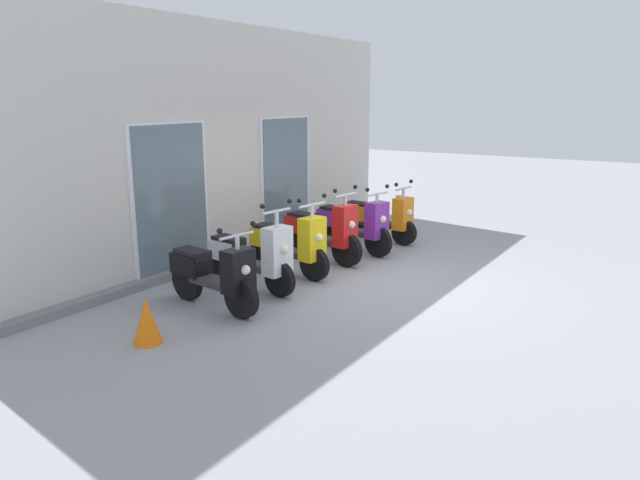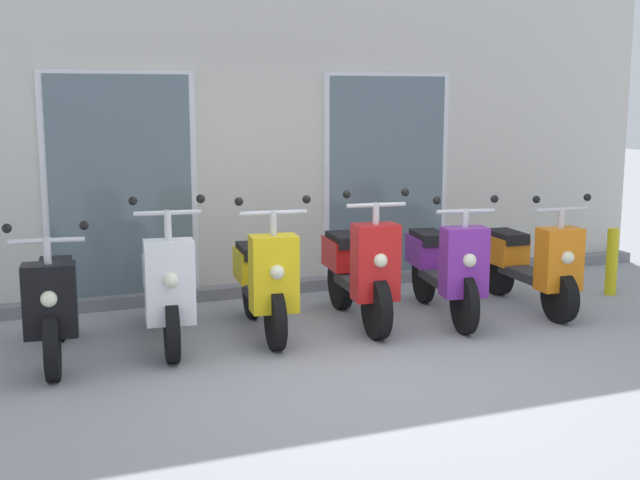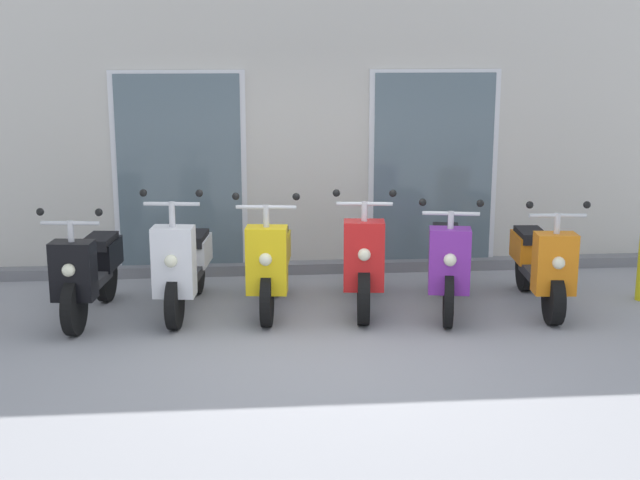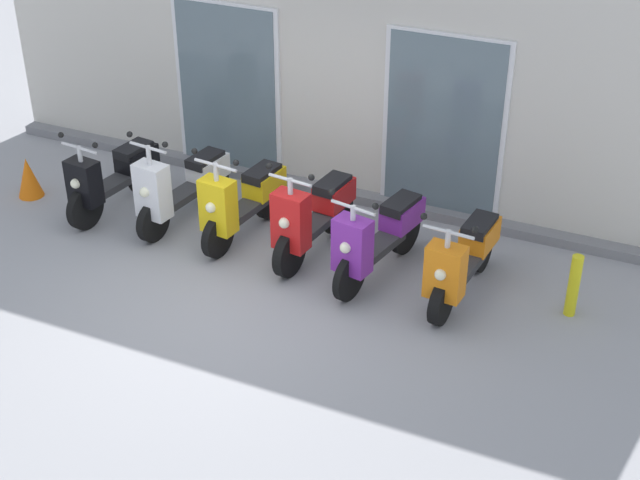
% 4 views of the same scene
% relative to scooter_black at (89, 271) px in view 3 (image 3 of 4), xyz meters
% --- Properties ---
extents(ground_plane, '(40.00, 40.00, 0.00)m').
position_rel_scooter_black_xyz_m(ground_plane, '(2.22, -1.14, -0.46)').
color(ground_plane, '#939399').
extents(storefront_facade, '(9.50, 0.50, 3.81)m').
position_rel_scooter_black_xyz_m(storefront_facade, '(2.22, 1.68, 1.38)').
color(storefront_facade, beige).
rests_on(storefront_facade, ground_plane).
extents(scooter_black, '(0.60, 1.58, 1.17)m').
position_rel_scooter_black_xyz_m(scooter_black, '(0.00, 0.00, 0.00)').
color(scooter_black, black).
rests_on(scooter_black, ground_plane).
extents(scooter_white, '(0.60, 1.65, 1.31)m').
position_rel_scooter_black_xyz_m(scooter_white, '(0.90, 0.11, 0.02)').
color(scooter_white, black).
rests_on(scooter_white, ground_plane).
extents(scooter_yellow, '(0.62, 1.55, 1.27)m').
position_rel_scooter_black_xyz_m(scooter_yellow, '(1.75, 0.07, 0.02)').
color(scooter_yellow, black).
rests_on(scooter_yellow, ground_plane).
extents(scooter_red, '(0.59, 1.61, 1.29)m').
position_rel_scooter_black_xyz_m(scooter_red, '(2.66, 0.05, 0.03)').
color(scooter_red, black).
rests_on(scooter_red, ground_plane).
extents(scooter_purple, '(0.68, 1.67, 1.21)m').
position_rel_scooter_black_xyz_m(scooter_purple, '(3.48, -0.06, 0.04)').
color(scooter_purple, black).
rests_on(scooter_purple, ground_plane).
extents(scooter_orange, '(0.60, 1.61, 1.18)m').
position_rel_scooter_black_xyz_m(scooter_orange, '(4.43, -0.06, -0.02)').
color(scooter_orange, black).
rests_on(scooter_orange, ground_plane).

